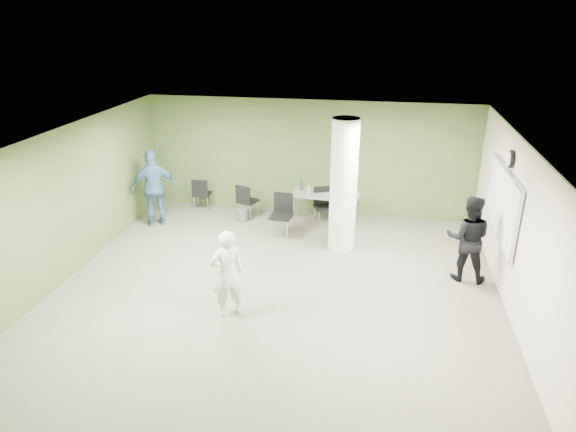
% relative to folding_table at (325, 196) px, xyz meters
% --- Properties ---
extents(floor, '(8.00, 8.00, 0.00)m').
position_rel_folding_table_xyz_m(floor, '(-0.48, -3.30, -0.69)').
color(floor, '#5A5947').
rests_on(floor, ground).
extents(ceiling, '(8.00, 8.00, 0.00)m').
position_rel_folding_table_xyz_m(ceiling, '(-0.48, -3.30, 2.11)').
color(ceiling, white).
rests_on(ceiling, wall_back).
extents(wall_back, '(8.00, 2.80, 0.02)m').
position_rel_folding_table_xyz_m(wall_back, '(-0.48, 0.70, 0.71)').
color(wall_back, '#445729').
rests_on(wall_back, floor).
extents(wall_left, '(0.02, 8.00, 2.80)m').
position_rel_folding_table_xyz_m(wall_left, '(-4.48, -3.30, 0.71)').
color(wall_left, '#445729').
rests_on(wall_left, floor).
extents(wall_right_cream, '(0.02, 8.00, 2.80)m').
position_rel_folding_table_xyz_m(wall_right_cream, '(3.52, -3.30, 0.71)').
color(wall_right_cream, beige).
rests_on(wall_right_cream, floor).
extents(column, '(0.56, 0.56, 2.80)m').
position_rel_folding_table_xyz_m(column, '(0.52, -1.30, 0.71)').
color(column, silver).
rests_on(column, floor).
extents(whiteboard, '(0.05, 2.30, 1.30)m').
position_rel_folding_table_xyz_m(whiteboard, '(3.44, -2.10, 0.81)').
color(whiteboard, silver).
rests_on(whiteboard, wall_right_cream).
extents(wall_clock, '(0.06, 0.32, 0.32)m').
position_rel_folding_table_xyz_m(wall_clock, '(3.44, -2.10, 1.66)').
color(wall_clock, black).
rests_on(wall_clock, wall_right_cream).
extents(folding_table, '(1.61, 0.81, 0.99)m').
position_rel_folding_table_xyz_m(folding_table, '(0.00, 0.00, 0.00)').
color(folding_table, gray).
rests_on(folding_table, floor).
extents(wastebasket, '(0.26, 0.26, 0.30)m').
position_rel_folding_table_xyz_m(wastebasket, '(-1.94, -0.24, -0.54)').
color(wastebasket, '#4C4C4C').
rests_on(wastebasket, floor).
extents(chair_back_left, '(0.44, 0.44, 0.84)m').
position_rel_folding_table_xyz_m(chair_back_left, '(-3.15, 0.28, -0.21)').
color(chair_back_left, black).
rests_on(chair_back_left, floor).
extents(chair_back_right, '(0.54, 0.54, 0.85)m').
position_rel_folding_table_xyz_m(chair_back_right, '(-1.91, -0.02, -0.20)').
color(chair_back_right, black).
rests_on(chair_back_right, floor).
extents(chair_table_left, '(0.50, 0.50, 0.94)m').
position_rel_folding_table_xyz_m(chair_table_left, '(-0.87, -0.79, -0.14)').
color(chair_table_left, black).
rests_on(chair_table_left, floor).
extents(chair_table_right, '(0.58, 0.58, 0.88)m').
position_rel_folding_table_xyz_m(chair_table_right, '(-0.02, -0.01, -0.18)').
color(chair_table_right, black).
rests_on(chair_table_right, floor).
extents(woman_white, '(0.67, 0.62, 1.53)m').
position_rel_folding_table_xyz_m(woman_white, '(-1.10, -4.21, 0.07)').
color(woman_white, silver).
rests_on(woman_white, floor).
extents(man_black, '(0.88, 0.72, 1.66)m').
position_rel_folding_table_xyz_m(man_black, '(2.92, -2.21, 0.14)').
color(man_black, black).
rests_on(man_black, floor).
extents(man_blue, '(1.14, 0.93, 1.81)m').
position_rel_folding_table_xyz_m(man_blue, '(-3.88, -0.79, 0.21)').
color(man_blue, '#38628C').
rests_on(man_blue, floor).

